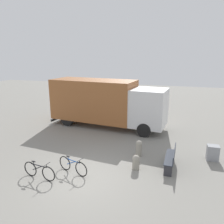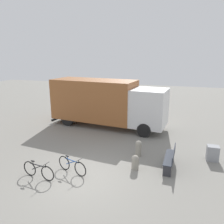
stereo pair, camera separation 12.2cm
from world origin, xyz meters
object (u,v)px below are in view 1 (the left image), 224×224
(bollard_near_bench, at_px, (136,162))
(utility_box, at_px, (213,153))
(delivery_truck, at_px, (106,102))
(bicycle_near, at_px, (39,171))
(park_bench, at_px, (171,157))
(bollard_far_bench, at_px, (139,148))
(bicycle_middle, at_px, (73,166))

(bollard_near_bench, height_order, utility_box, utility_box)
(delivery_truck, height_order, bicycle_near, delivery_truck)
(park_bench, relative_size, bollard_near_bench, 2.63)
(bollard_far_bench, bearing_deg, park_bench, -24.55)
(bicycle_near, height_order, bollard_near_bench, bicycle_near)
(park_bench, relative_size, bollard_far_bench, 2.15)
(delivery_truck, bearing_deg, bollard_far_bench, -46.54)
(park_bench, bearing_deg, delivery_truck, 46.65)
(bicycle_middle, bearing_deg, bicycle_near, -127.42)
(bollard_far_bench, distance_m, utility_box, 3.58)
(delivery_truck, distance_m, utility_box, 7.68)
(bollard_far_bench, bearing_deg, delivery_truck, 127.41)
(bollard_near_bench, distance_m, utility_box, 3.94)
(bicycle_middle, distance_m, utility_box, 6.72)
(utility_box, bearing_deg, park_bench, -144.75)
(delivery_truck, distance_m, bollard_near_bench, 6.54)
(delivery_truck, distance_m, bollard_far_bench, 5.37)
(bicycle_near, xyz_separation_m, bollard_near_bench, (3.68, 1.94, 0.01))
(delivery_truck, relative_size, bollard_far_bench, 10.20)
(delivery_truck, bearing_deg, utility_box, -21.74)
(bicycle_near, xyz_separation_m, utility_box, (7.09, 3.90, 0.02))
(bicycle_near, bearing_deg, bollard_near_bench, 35.49)
(bollard_far_bench, bearing_deg, bicycle_near, -137.24)
(bicycle_near, relative_size, bollard_far_bench, 1.96)
(bicycle_middle, xyz_separation_m, bollard_far_bench, (2.44, 2.50, 0.09))
(park_bench, distance_m, bollard_far_bench, 1.78)
(bollard_near_bench, bearing_deg, park_bench, 22.34)
(park_bench, xyz_separation_m, bicycle_middle, (-4.06, -1.76, -0.15))
(delivery_truck, distance_m, bicycle_near, 7.57)
(bollard_near_bench, relative_size, bollard_far_bench, 0.82)
(park_bench, xyz_separation_m, utility_box, (1.90, 1.35, -0.13))
(bollard_near_bench, height_order, bollard_far_bench, bollard_far_bench)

